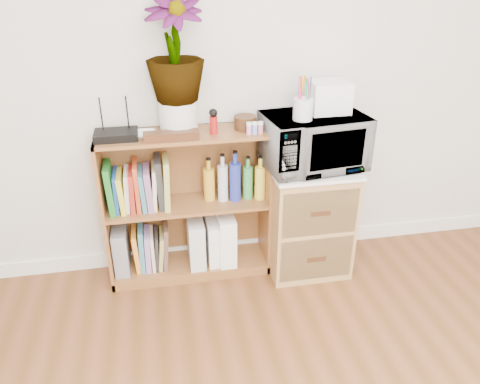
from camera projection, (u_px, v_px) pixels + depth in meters
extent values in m
cube|color=white|center=(239.00, 246.00, 3.25)|extent=(4.00, 0.02, 0.10)
cube|color=brown|center=(188.00, 206.00, 2.88)|extent=(1.00, 0.30, 0.95)
cube|color=#9E7542|center=(307.00, 218.00, 2.99)|extent=(0.50, 0.45, 0.70)
imported|color=silver|center=(313.00, 141.00, 2.74)|extent=(0.62, 0.46, 0.32)
cylinder|color=white|center=(303.00, 109.00, 2.57)|extent=(0.11, 0.11, 0.12)
cube|color=white|center=(329.00, 97.00, 2.69)|extent=(0.23, 0.19, 0.18)
cube|color=black|center=(116.00, 135.00, 2.57)|extent=(0.24, 0.16, 0.04)
imported|color=white|center=(145.00, 135.00, 2.59)|extent=(0.13, 0.13, 0.03)
cylinder|color=silver|center=(179.00, 117.00, 2.64)|extent=(0.22, 0.22, 0.18)
imported|color=#3D7D32|center=(174.00, 49.00, 2.47)|extent=(0.31, 0.31, 0.56)
cube|color=#381B0F|center=(171.00, 136.00, 2.55)|extent=(0.30, 0.08, 0.05)
cylinder|color=maroon|center=(214.00, 125.00, 2.63)|extent=(0.04, 0.04, 0.10)
cylinder|color=#351F0E|center=(245.00, 122.00, 2.71)|extent=(0.13, 0.13, 0.08)
cube|color=pink|center=(255.00, 129.00, 2.64)|extent=(0.11, 0.04, 0.06)
cube|color=gray|center=(121.00, 249.00, 2.92)|extent=(0.09, 0.24, 0.29)
cube|color=silver|center=(196.00, 241.00, 2.99)|extent=(0.10, 0.25, 0.31)
cube|color=white|center=(214.00, 240.00, 3.01)|extent=(0.09, 0.23, 0.29)
cube|color=white|center=(226.00, 236.00, 3.02)|extent=(0.10, 0.26, 0.33)
cube|color=#1F7526|center=(110.00, 187.00, 2.73)|extent=(0.05, 0.20, 0.29)
cube|color=#194799|center=(116.00, 191.00, 2.75)|extent=(0.02, 0.20, 0.23)
cube|color=gold|center=(122.00, 191.00, 2.75)|extent=(0.04, 0.20, 0.23)
cube|color=white|center=(127.00, 190.00, 2.75)|extent=(0.04, 0.20, 0.24)
cube|color=#A2251B|center=(132.00, 189.00, 2.76)|extent=(0.03, 0.20, 0.25)
cube|color=#C04621|center=(137.00, 185.00, 2.75)|extent=(0.03, 0.20, 0.29)
cube|color=teal|center=(143.00, 189.00, 2.77)|extent=(0.04, 0.20, 0.24)
cube|color=#865C8A|center=(149.00, 187.00, 2.77)|extent=(0.05, 0.20, 0.25)
cube|color=beige|center=(154.00, 187.00, 2.78)|extent=(0.04, 0.20, 0.25)
cube|color=#2A2A2A|center=(160.00, 182.00, 2.77)|extent=(0.04, 0.20, 0.30)
cube|color=#ABAD50|center=(166.00, 182.00, 2.78)|extent=(0.04, 0.20, 0.31)
cylinder|color=gold|center=(209.00, 181.00, 2.83)|extent=(0.07, 0.07, 0.27)
cylinder|color=silver|center=(223.00, 178.00, 2.84)|extent=(0.06, 0.06, 0.29)
cylinder|color=#2332A3|center=(235.00, 176.00, 2.84)|extent=(0.07, 0.07, 0.31)
cylinder|color=green|center=(248.00, 178.00, 2.87)|extent=(0.06, 0.06, 0.27)
cylinder|color=yellow|center=(259.00, 177.00, 2.88)|extent=(0.07, 0.07, 0.27)
cube|color=orange|center=(137.00, 249.00, 2.95)|extent=(0.04, 0.19, 0.26)
cube|color=teal|center=(142.00, 247.00, 2.94)|extent=(0.03, 0.19, 0.29)
cube|color=#9172AC|center=(148.00, 249.00, 2.96)|extent=(0.04, 0.19, 0.25)
cube|color=beige|center=(153.00, 249.00, 2.97)|extent=(0.02, 0.19, 0.24)
cube|color=#242424|center=(157.00, 249.00, 2.97)|extent=(0.03, 0.19, 0.24)
cube|color=#A39B4B|center=(161.00, 249.00, 2.98)|extent=(0.05, 0.19, 0.23)
cube|color=brown|center=(165.00, 244.00, 2.97)|extent=(0.05, 0.19, 0.29)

